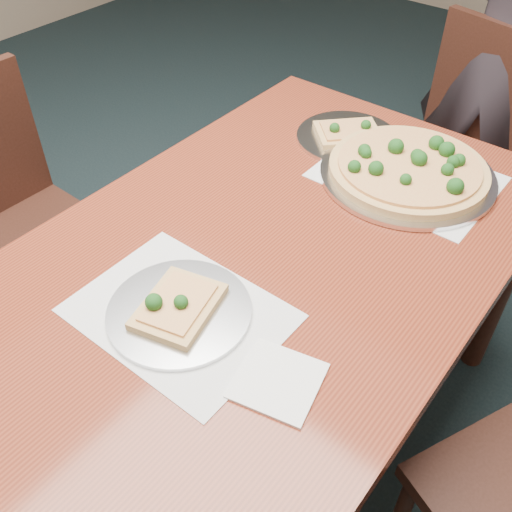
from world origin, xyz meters
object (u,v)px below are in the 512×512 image
Objects in this scene: chair_far at (454,146)px; diner at (510,52)px; pizza_pan at (409,169)px; chair_left at (10,215)px; slice_plate_far at (348,135)px; slice_plate_near at (178,309)px; dining_table at (256,286)px.

chair_far is 0.57× the size of diner.
diner is 0.80m from pizza_pan.
diner is (0.91, 1.38, 0.28)m from chair_left.
diner is at bearing 76.99° from slice_plate_far.
slice_plate_near is (0.83, -0.10, 0.25)m from chair_left.
pizza_pan is (0.12, 0.47, 0.12)m from dining_table.
chair_far reaches higher than dining_table.
dining_table is at bearing -77.75° from chair_far.
pizza_pan is 0.22m from slice_plate_far.
slice_plate_far is (-0.10, 0.53, 0.10)m from dining_table.
dining_table is at bearing -103.88° from pizza_pan.
chair_far is at bearing 88.30° from dining_table.
chair_far is at bearing 87.96° from slice_plate_near.
pizza_pan reaches higher than dining_table.
diner is at bearing 92.99° from chair_far.
slice_plate_near reaches higher than slice_plate_far.
dining_table is at bearing -81.11° from chair_left.
chair_left is 0.87m from slice_plate_near.
chair_left is (-0.88, -1.19, 0.00)m from chair_far.
chair_far reaches higher than slice_plate_far.
slice_plate_far is (-0.09, 0.75, -0.00)m from slice_plate_near.
chair_left is at bearing -148.53° from pizza_pan.
chair_far is at bearing 76.26° from slice_plate_far.
slice_plate_near is (-0.13, -0.69, -0.01)m from pizza_pan.
pizza_pan is 1.56× the size of slice_plate_far.
chair_left is 2.08× the size of pizza_pan.
dining_table is 0.25m from slice_plate_near.
chair_far is 2.08× the size of pizza_pan.
slice_plate_far is (-0.13, -0.54, 0.25)m from chair_far.
slice_plate_near is at bearing 91.07° from diner.
dining_table is 3.44× the size of pizza_pan.
pizza_pan is 1.56× the size of slice_plate_near.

